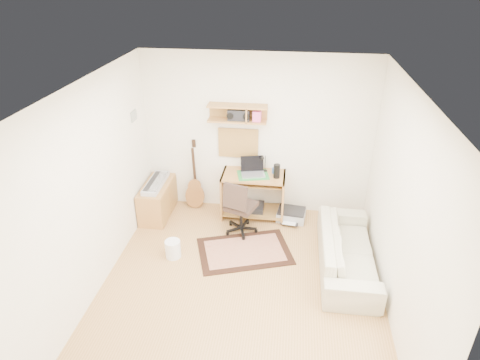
# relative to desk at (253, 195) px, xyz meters

# --- Properties ---
(floor) EXTENTS (3.60, 4.00, 0.01)m
(floor) POSITION_rel_desk_xyz_m (0.02, -1.73, -0.38)
(floor) COLOR tan
(floor) RESTS_ON ground
(ceiling) EXTENTS (3.60, 4.00, 0.01)m
(ceiling) POSITION_rel_desk_xyz_m (0.02, -1.73, 2.23)
(ceiling) COLOR white
(ceiling) RESTS_ON ground
(back_wall) EXTENTS (3.60, 0.01, 2.60)m
(back_wall) POSITION_rel_desk_xyz_m (0.02, 0.28, 0.93)
(back_wall) COLOR white
(back_wall) RESTS_ON ground
(left_wall) EXTENTS (0.01, 4.00, 2.60)m
(left_wall) POSITION_rel_desk_xyz_m (-1.78, -1.73, 0.93)
(left_wall) COLOR white
(left_wall) RESTS_ON ground
(right_wall) EXTENTS (0.01, 4.00, 2.60)m
(right_wall) POSITION_rel_desk_xyz_m (1.83, -1.73, 0.93)
(right_wall) COLOR white
(right_wall) RESTS_ON ground
(wall_shelf) EXTENTS (0.90, 0.25, 0.26)m
(wall_shelf) POSITION_rel_desk_xyz_m (-0.28, 0.15, 1.32)
(wall_shelf) COLOR #B98041
(wall_shelf) RESTS_ON back_wall
(cork_board) EXTENTS (0.64, 0.03, 0.49)m
(cork_board) POSITION_rel_desk_xyz_m (-0.28, 0.25, 0.79)
(cork_board) COLOR tan
(cork_board) RESTS_ON back_wall
(wall_photo) EXTENTS (0.02, 0.20, 0.15)m
(wall_photo) POSITION_rel_desk_xyz_m (-1.77, -0.23, 1.34)
(wall_photo) COLOR #4C8CBF
(wall_photo) RESTS_ON left_wall
(desk) EXTENTS (1.00, 0.55, 0.75)m
(desk) POSITION_rel_desk_xyz_m (0.00, 0.00, 0.00)
(desk) COLOR #B98041
(desk) RESTS_ON floor
(laptop) EXTENTS (0.44, 0.44, 0.28)m
(laptop) POSITION_rel_desk_xyz_m (-0.01, -0.02, 0.51)
(laptop) COLOR silver
(laptop) RESTS_ON desk
(speaker) EXTENTS (0.10, 0.10, 0.22)m
(speaker) POSITION_rel_desk_xyz_m (0.36, -0.05, 0.49)
(speaker) COLOR black
(speaker) RESTS_ON desk
(desk_lamp) EXTENTS (0.09, 0.09, 0.28)m
(desk_lamp) POSITION_rel_desk_xyz_m (0.17, 0.14, 0.52)
(desk_lamp) COLOR black
(desk_lamp) RESTS_ON desk
(pencil_cup) EXTENTS (0.06, 0.06, 0.09)m
(pencil_cup) POSITION_rel_desk_xyz_m (0.31, 0.10, 0.42)
(pencil_cup) COLOR #35579F
(pencil_cup) RESTS_ON desk
(boombox) EXTENTS (0.33, 0.15, 0.17)m
(boombox) POSITION_rel_desk_xyz_m (-0.25, 0.15, 1.30)
(boombox) COLOR black
(boombox) RESTS_ON wall_shelf
(rug) EXTENTS (1.51, 1.24, 0.02)m
(rug) POSITION_rel_desk_xyz_m (-0.02, -1.00, -0.37)
(rug) COLOR tan
(rug) RESTS_ON floor
(task_chair) EXTENTS (0.60, 0.60, 0.92)m
(task_chair) POSITION_rel_desk_xyz_m (-0.13, -0.50, 0.09)
(task_chair) COLOR #33251E
(task_chair) RESTS_ON floor
(cabinet) EXTENTS (0.40, 0.90, 0.55)m
(cabinet) POSITION_rel_desk_xyz_m (-1.56, -0.18, -0.10)
(cabinet) COLOR #B98041
(cabinet) RESTS_ON floor
(music_keyboard) EXTENTS (0.24, 0.77, 0.07)m
(music_keyboard) POSITION_rel_desk_xyz_m (-1.56, -0.18, 0.21)
(music_keyboard) COLOR #B2B5BA
(music_keyboard) RESTS_ON cabinet
(guitar) EXTENTS (0.34, 0.23, 1.20)m
(guitar) POSITION_rel_desk_xyz_m (-1.01, 0.13, 0.22)
(guitar) COLOR #99602F
(guitar) RESTS_ON floor
(waste_basket) EXTENTS (0.27, 0.27, 0.26)m
(waste_basket) POSITION_rel_desk_xyz_m (-1.01, -1.24, -0.24)
(waste_basket) COLOR white
(waste_basket) RESTS_ON floor
(printer) EXTENTS (0.48, 0.40, 0.17)m
(printer) POSITION_rel_desk_xyz_m (0.63, -0.05, -0.29)
(printer) COLOR #A5A8AA
(printer) RESTS_ON floor
(sofa) EXTENTS (0.54, 1.84, 0.72)m
(sofa) POSITION_rel_desk_xyz_m (1.40, -1.13, -0.02)
(sofa) COLOR #BEB697
(sofa) RESTS_ON floor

